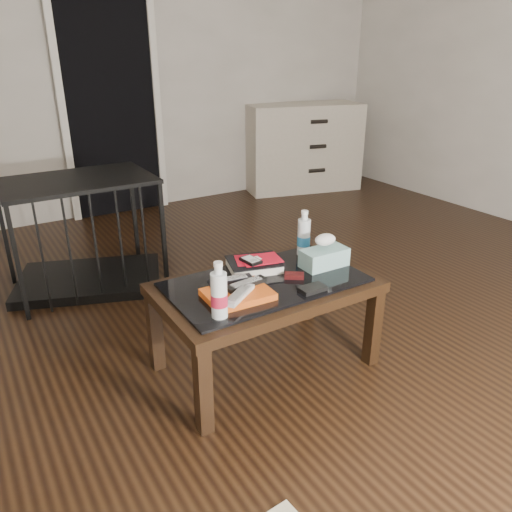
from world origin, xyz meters
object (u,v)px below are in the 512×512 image
(tissue_box, at_px, (324,258))
(textbook, at_px, (254,265))
(dresser, at_px, (302,147))
(water_bottle_right, at_px, (304,233))
(coffee_table, at_px, (265,293))
(pet_crate, at_px, (86,252))
(water_bottle_left, at_px, (219,290))

(tissue_box, bearing_deg, textbook, 155.28)
(dresser, xyz_separation_m, water_bottle_right, (-1.78, -2.40, 0.13))
(dresser, distance_m, water_bottle_right, 2.99)
(coffee_table, xyz_separation_m, pet_crate, (-0.50, 1.38, -0.17))
(pet_crate, bearing_deg, tissue_box, -38.50)
(coffee_table, relative_size, water_bottle_right, 4.20)
(coffee_table, bearing_deg, water_bottle_left, -152.01)
(water_bottle_right, bearing_deg, textbook, -175.47)
(coffee_table, height_order, tissue_box, tissue_box)
(textbook, xyz_separation_m, tissue_box, (0.31, -0.15, 0.02))
(pet_crate, distance_m, water_bottle_right, 1.51)
(textbook, bearing_deg, water_bottle_right, 20.19)
(dresser, height_order, pet_crate, dresser)
(tissue_box, bearing_deg, dresser, 56.22)
(water_bottle_right, relative_size, tissue_box, 1.03)
(dresser, xyz_separation_m, pet_crate, (-2.62, -1.19, -0.22))
(coffee_table, height_order, dresser, dresser)
(textbook, relative_size, water_bottle_right, 1.05)
(dresser, relative_size, tissue_box, 5.60)
(textbook, height_order, water_bottle_right, water_bottle_right)
(water_bottle_left, relative_size, water_bottle_right, 1.00)
(water_bottle_right, bearing_deg, dresser, 53.37)
(dresser, height_order, tissue_box, dresser)
(pet_crate, height_order, tissue_box, pet_crate)
(textbook, relative_size, water_bottle_left, 1.05)
(dresser, bearing_deg, tissue_box, -110.17)
(coffee_table, xyz_separation_m, water_bottle_left, (-0.33, -0.18, 0.18))
(coffee_table, bearing_deg, dresser, 50.37)
(coffee_table, distance_m, pet_crate, 1.47)
(pet_crate, height_order, textbook, pet_crate)
(coffee_table, bearing_deg, tissue_box, -1.81)
(textbook, bearing_deg, coffee_table, -84.12)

